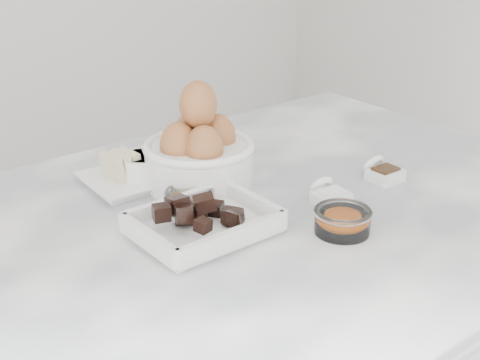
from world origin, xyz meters
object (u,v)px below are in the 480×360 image
(vanilla_spoon, at_px, (382,172))
(egg_bowl, at_px, (199,152))
(chocolate_dish, at_px, (204,219))
(salt_spoon, at_px, (329,195))
(sugar_ramekin, at_px, (144,168))
(honey_bowl, at_px, (189,200))
(butter_plate, at_px, (128,173))
(zest_bowl, at_px, (343,220))

(vanilla_spoon, bearing_deg, egg_bowl, 145.04)
(chocolate_dish, height_order, salt_spoon, chocolate_dish)
(sugar_ramekin, distance_m, salt_spoon, 0.31)
(honey_bowl, bearing_deg, butter_plate, 98.56)
(butter_plate, distance_m, vanilla_spoon, 0.43)
(chocolate_dish, distance_m, egg_bowl, 0.18)
(butter_plate, relative_size, honey_bowl, 1.93)
(sugar_ramekin, bearing_deg, zest_bowl, -69.01)
(butter_plate, bearing_deg, sugar_ramekin, -28.44)
(salt_spoon, bearing_deg, vanilla_spoon, 3.64)
(chocolate_dish, xyz_separation_m, salt_spoon, (0.22, -0.04, -0.01))
(honey_bowl, bearing_deg, vanilla_spoon, -18.15)
(egg_bowl, relative_size, salt_spoon, 2.54)
(chocolate_dish, relative_size, zest_bowl, 2.32)
(zest_bowl, bearing_deg, salt_spoon, 55.38)
(vanilla_spoon, bearing_deg, zest_bowl, -154.81)
(salt_spoon, bearing_deg, zest_bowl, -124.62)
(egg_bowl, relative_size, vanilla_spoon, 2.75)
(chocolate_dish, distance_m, honey_bowl, 0.08)
(honey_bowl, relative_size, vanilla_spoon, 1.13)
(egg_bowl, bearing_deg, vanilla_spoon, -34.96)
(chocolate_dish, relative_size, salt_spoon, 2.69)
(sugar_ramekin, height_order, honey_bowl, sugar_ramekin)
(honey_bowl, xyz_separation_m, salt_spoon, (0.19, -0.12, -0.00))
(egg_bowl, distance_m, vanilla_spoon, 0.32)
(butter_plate, relative_size, sugar_ramekin, 1.78)
(honey_bowl, height_order, vanilla_spoon, vanilla_spoon)
(butter_plate, relative_size, salt_spoon, 2.02)
(sugar_ramekin, bearing_deg, egg_bowl, -42.94)
(sugar_ramekin, xyz_separation_m, salt_spoon, (0.19, -0.25, -0.01))
(egg_bowl, xyz_separation_m, zest_bowl, (0.06, -0.27, -0.04))
(zest_bowl, xyz_separation_m, vanilla_spoon, (0.20, 0.09, -0.01))
(chocolate_dish, distance_m, butter_plate, 0.23)
(sugar_ramekin, bearing_deg, butter_plate, 151.56)
(butter_plate, xyz_separation_m, vanilla_spoon, (0.35, -0.26, -0.00))
(chocolate_dish, xyz_separation_m, zest_bowl, (0.16, -0.12, -0.00))
(butter_plate, xyz_separation_m, sugar_ramekin, (0.02, -0.01, 0.01))
(butter_plate, xyz_separation_m, honey_bowl, (0.02, -0.15, -0.00))
(chocolate_dish, bearing_deg, vanilla_spoon, -4.83)
(chocolate_dish, xyz_separation_m, butter_plate, (0.01, 0.23, -0.00))
(butter_plate, bearing_deg, salt_spoon, -51.60)
(sugar_ramekin, height_order, egg_bowl, egg_bowl)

